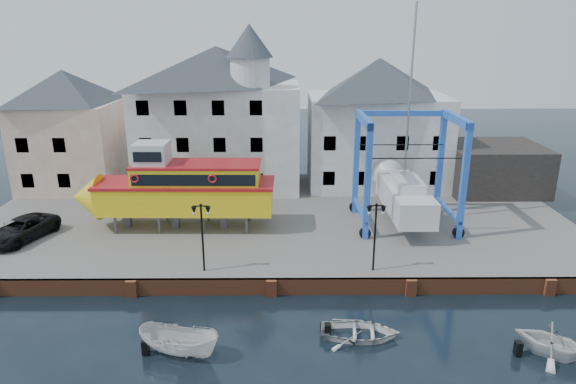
{
  "coord_description": "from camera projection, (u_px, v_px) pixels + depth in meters",
  "views": [
    {
      "loc": [
        0.75,
        -26.27,
        14.77
      ],
      "look_at": [
        1.0,
        7.0,
        4.0
      ],
      "focal_mm": 32.0,
      "sensor_mm": 36.0,
      "label": 1
    }
  ],
  "objects": [
    {
      "name": "hardstanding",
      "position": [
        275.0,
        219.0,
        39.85
      ],
      "size": [
        44.0,
        22.0,
        1.0
      ],
      "primitive_type": "cube",
      "color": "slate",
      "rests_on": "ground"
    },
    {
      "name": "lamp_post_left",
      "position": [
        202.0,
        220.0,
        29.36
      ],
      "size": [
        1.12,
        0.32,
        4.2
      ],
      "color": "black",
      "rests_on": "hardstanding"
    },
    {
      "name": "ground",
      "position": [
        272.0,
        295.0,
        29.53
      ],
      "size": [
        140.0,
        140.0,
        0.0
      ],
      "primitive_type": "plane",
      "color": "black",
      "rests_on": "ground"
    },
    {
      "name": "building_pink",
      "position": [
        69.0,
        130.0,
        44.63
      ],
      "size": [
        8.0,
        7.0,
        10.3
      ],
      "color": "tan",
      "rests_on": "hardstanding"
    },
    {
      "name": "travel_lift",
      "position": [
        402.0,
        187.0,
        37.56
      ],
      "size": [
        7.21,
        10.17,
        15.35
      ],
      "rotation": [
        0.0,
        0.0,
        0.01
      ],
      "color": "blue",
      "rests_on": "hardstanding"
    },
    {
      "name": "quay_wall",
      "position": [
        272.0,
        287.0,
        29.48
      ],
      "size": [
        44.0,
        0.47,
        1.0
      ],
      "color": "brown",
      "rests_on": "ground"
    },
    {
      "name": "tour_boat",
      "position": [
        174.0,
        188.0,
        36.04
      ],
      "size": [
        14.26,
        3.62,
        6.19
      ],
      "rotation": [
        0.0,
        0.0,
        -0.01
      ],
      "color": "#59595E",
      "rests_on": "hardstanding"
    },
    {
      "name": "building_white_main",
      "position": [
        220.0,
        116.0,
        44.74
      ],
      "size": [
        14.0,
        8.3,
        14.0
      ],
      "color": "silver",
      "rests_on": "hardstanding"
    },
    {
      "name": "van",
      "position": [
        21.0,
        229.0,
        34.53
      ],
      "size": [
        4.08,
        5.82,
        1.47
      ],
      "primitive_type": "imported",
      "rotation": [
        0.0,
        0.0,
        -0.34
      ],
      "color": "black",
      "rests_on": "hardstanding"
    },
    {
      "name": "motorboat_c",
      "position": [
        551.0,
        355.0,
        24.16
      ],
      "size": [
        4.45,
        4.34,
        1.78
      ],
      "primitive_type": "imported",
      "rotation": [
        0.0,
        0.0,
        0.96
      ],
      "color": "silver",
      "rests_on": "ground"
    },
    {
      "name": "shed_dark",
      "position": [
        492.0,
        167.0,
        44.92
      ],
      "size": [
        8.0,
        7.0,
        4.0
      ],
      "primitive_type": "cube",
      "color": "black",
      "rests_on": "hardstanding"
    },
    {
      "name": "lamp_post_right",
      "position": [
        376.0,
        220.0,
        29.43
      ],
      "size": [
        1.12,
        0.32,
        4.2
      ],
      "color": "black",
      "rests_on": "hardstanding"
    },
    {
      "name": "building_white_right",
      "position": [
        377.0,
        123.0,
        45.64
      ],
      "size": [
        12.0,
        8.0,
        11.2
      ],
      "color": "silver",
      "rests_on": "hardstanding"
    },
    {
      "name": "motorboat_a",
      "position": [
        180.0,
        354.0,
        24.25
      ],
      "size": [
        4.35,
        2.65,
        1.58
      ],
      "primitive_type": "imported",
      "rotation": [
        0.0,
        0.0,
        1.28
      ],
      "color": "silver",
      "rests_on": "ground"
    },
    {
      "name": "motorboat_b",
      "position": [
        359.0,
        337.0,
        25.59
      ],
      "size": [
        4.22,
        3.22,
        0.82
      ],
      "primitive_type": "imported",
      "rotation": [
        0.0,
        0.0,
        1.46
      ],
      "color": "silver",
      "rests_on": "ground"
    }
  ]
}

